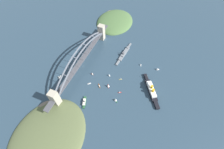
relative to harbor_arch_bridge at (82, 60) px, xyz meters
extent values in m
plane|color=#283D4C|center=(0.00, 0.00, -25.19)|extent=(1400.00, 1400.00, 0.00)
cube|color=#ADA38E|center=(-110.74, 0.00, -2.38)|extent=(14.38, 16.01, 45.61)
cube|color=#ADA38E|center=(110.74, 0.00, -2.38)|extent=(14.38, 16.01, 45.61)
cube|color=#47474C|center=(0.00, 0.00, -0.82)|extent=(207.10, 11.63, 2.40)
cube|color=#47474C|center=(-129.93, 0.00, -0.82)|extent=(24.00, 11.63, 2.40)
cube|color=#47474C|center=(129.93, 0.00, -0.82)|extent=(24.00, 11.63, 2.40)
cube|color=slate|center=(-96.43, -5.23, 4.98)|extent=(22.95, 1.80, 14.41)
cube|color=slate|center=(-75.00, -5.23, 15.29)|extent=(22.67, 1.80, 11.97)
cube|color=slate|center=(-53.57, -5.23, 23.02)|extent=(22.35, 1.80, 9.51)
cube|color=slate|center=(-32.14, -5.23, 28.18)|extent=(22.00, 1.80, 7.02)
cube|color=slate|center=(-10.71, -5.23, 30.76)|extent=(21.62, 1.80, 4.48)
cube|color=slate|center=(10.71, -5.23, 30.76)|extent=(21.62, 1.80, 4.48)
cube|color=slate|center=(32.14, -5.23, 28.18)|extent=(22.00, 1.80, 7.02)
cube|color=slate|center=(53.57, -5.23, 23.02)|extent=(22.35, 1.80, 9.51)
cube|color=slate|center=(75.00, -5.23, 15.29)|extent=(22.67, 1.80, 11.97)
cube|color=slate|center=(96.43, -5.23, 4.98)|extent=(22.95, 1.80, 14.41)
cube|color=slate|center=(-96.43, 5.23, 4.98)|extent=(22.95, 1.80, 14.41)
cube|color=slate|center=(-75.00, 5.23, 15.29)|extent=(22.67, 1.80, 11.97)
cube|color=slate|center=(-53.57, 5.23, 23.02)|extent=(22.35, 1.80, 9.51)
cube|color=slate|center=(-32.14, 5.23, 28.18)|extent=(22.00, 1.80, 7.02)
cube|color=slate|center=(-10.71, 5.23, 30.76)|extent=(21.62, 1.80, 4.48)
cube|color=slate|center=(10.71, 5.23, 30.76)|extent=(21.62, 1.80, 4.48)
cube|color=slate|center=(32.14, 5.23, 28.18)|extent=(22.00, 1.80, 7.02)
cube|color=slate|center=(53.57, 5.23, 23.02)|extent=(22.35, 1.80, 9.51)
cube|color=slate|center=(75.00, 5.23, 15.29)|extent=(22.67, 1.80, 11.97)
cube|color=slate|center=(96.43, 5.23, 4.98)|extent=(22.95, 1.80, 14.41)
cube|color=slate|center=(-107.15, 0.00, -0.82)|extent=(1.40, 10.47, 1.40)
cube|color=slate|center=(-64.29, 0.00, 19.80)|extent=(1.40, 10.47, 1.40)
cube|color=slate|center=(-21.43, 0.00, 30.11)|extent=(1.40, 10.47, 1.40)
cube|color=slate|center=(21.43, 0.00, 30.11)|extent=(1.40, 10.47, 1.40)
cube|color=slate|center=(64.29, 0.00, 19.80)|extent=(1.40, 10.47, 1.40)
cube|color=slate|center=(107.15, 0.00, -0.82)|extent=(1.40, 10.47, 1.40)
cylinder|color=slate|center=(-85.72, -5.23, 5.58)|extent=(0.56, 0.56, 10.40)
cylinder|color=slate|center=(-85.72, 5.23, 5.58)|extent=(0.56, 0.56, 10.40)
cylinder|color=slate|center=(-64.29, -5.23, 10.09)|extent=(0.56, 0.56, 19.42)
cylinder|color=slate|center=(-64.29, 5.23, 10.09)|extent=(0.56, 0.56, 19.42)
cylinder|color=slate|center=(-42.86, -5.23, 13.31)|extent=(0.56, 0.56, 25.86)
cylinder|color=slate|center=(-42.86, 5.23, 13.31)|extent=(0.56, 0.56, 25.86)
cylinder|color=slate|center=(-21.43, -5.23, 15.25)|extent=(0.56, 0.56, 29.73)
cylinder|color=slate|center=(-21.43, 5.23, 15.25)|extent=(0.56, 0.56, 29.73)
cylinder|color=slate|center=(0.00, -5.23, 15.89)|extent=(0.56, 0.56, 31.02)
cylinder|color=slate|center=(0.00, 5.23, 15.89)|extent=(0.56, 0.56, 31.02)
cylinder|color=slate|center=(21.43, -5.23, 15.25)|extent=(0.56, 0.56, 29.73)
cylinder|color=slate|center=(21.43, 5.23, 15.25)|extent=(0.56, 0.56, 29.73)
cylinder|color=slate|center=(42.86, -5.23, 13.31)|extent=(0.56, 0.56, 25.86)
cylinder|color=slate|center=(42.86, 5.23, 13.31)|extent=(0.56, 0.56, 25.86)
cylinder|color=slate|center=(64.29, -5.23, 10.09)|extent=(0.56, 0.56, 19.42)
cylinder|color=slate|center=(64.29, 5.23, 10.09)|extent=(0.56, 0.56, 19.42)
cylinder|color=slate|center=(85.72, -5.23, 5.58)|extent=(0.56, 0.56, 10.40)
cylinder|color=slate|center=(85.72, 5.23, 5.58)|extent=(0.56, 0.56, 10.40)
ellipsoid|color=#476638|center=(-196.78, 4.62, -25.19)|extent=(131.89, 109.50, 26.25)
ellipsoid|color=#756B5B|center=(-226.45, -25.49, -25.19)|extent=(46.16, 32.85, 14.44)
ellipsoid|color=#515B38|center=(177.33, 21.88, -25.19)|extent=(165.23, 136.52, 22.19)
ellipsoid|color=#756B5B|center=(140.16, -15.67, -25.19)|extent=(57.83, 40.96, 12.20)
cube|color=black|center=(2.67, 175.16, -22.65)|extent=(52.41, 40.71, 5.09)
cube|color=black|center=(-27.68, 154.88, -22.65)|extent=(18.96, 15.80, 5.09)
cube|color=black|center=(33.02, 195.43, -22.65)|extent=(19.72, 16.94, 5.09)
cube|color=white|center=(2.67, 175.16, -17.23)|extent=(39.99, 31.57, 5.74)
cube|color=white|center=(-6.72, 168.89, -12.76)|extent=(12.67, 12.74, 3.20)
cylinder|color=gold|center=(0.97, 174.02, -10.51)|extent=(5.58, 5.58, 7.71)
cylinder|color=gold|center=(8.65, 179.15, -10.51)|extent=(5.58, 5.58, 7.71)
cylinder|color=tan|center=(-25.78, 156.15, -15.10)|extent=(0.50, 0.50, 10.00)
cube|color=slate|center=(-78.80, 79.69, -23.61)|extent=(53.25, 14.04, 3.16)
cube|color=slate|center=(-113.72, 82.99, -23.61)|extent=(17.85, 5.74, 3.16)
cube|color=slate|center=(-43.87, 76.38, -23.61)|extent=(17.93, 6.55, 3.16)
cube|color=slate|center=(-78.80, 79.69, -20.69)|extent=(26.88, 9.74, 2.67)
cylinder|color=slate|center=(-102.81, 81.96, -20.93)|extent=(6.38, 6.38, 2.20)
cylinder|color=slate|center=(-54.78, 77.41, -20.93)|extent=(6.38, 6.38, 2.20)
cylinder|color=slate|center=(-78.80, 79.69, -14.36)|extent=(0.60, 0.60, 10.00)
cylinder|color=#4C4C51|center=(-73.56, 79.19, -17.16)|extent=(5.01, 5.01, 4.40)
cube|color=#23512D|center=(86.81, 51.29, -23.75)|extent=(17.94, 11.89, 2.89)
cube|color=#23512D|center=(97.26, 55.37, -23.75)|extent=(6.80, 6.08, 2.89)
cube|color=#23512D|center=(76.35, 47.21, -23.75)|extent=(7.12, 6.88, 2.89)
cube|color=beige|center=(86.81, 51.29, -21.04)|extent=(16.29, 10.51, 2.52)
cylinder|color=black|center=(86.81, 51.29, -18.58)|extent=(2.48, 2.48, 2.40)
cylinder|color=#B7B7B2|center=(50.62, -34.46, -24.74)|extent=(1.63, 5.29, 0.90)
cylinder|color=#B7B7B2|center=(54.28, -33.94, -24.74)|extent=(1.63, 5.29, 0.90)
cylinder|color=black|center=(50.62, -34.46, -23.59)|extent=(0.14, 0.14, 1.40)
cylinder|color=black|center=(54.28, -33.94, -23.59)|extent=(0.14, 0.14, 1.40)
ellipsoid|color=silver|center=(52.45, -34.20, -22.30)|extent=(2.10, 6.62, 1.19)
cylinder|color=black|center=(52.04, -31.30, -22.30)|extent=(1.23, 0.95, 1.13)
cube|color=silver|center=(52.34, -33.40, -21.79)|extent=(9.63, 3.02, 0.20)
cube|color=silver|center=(52.86, -37.04, -22.18)|extent=(3.72, 1.60, 0.12)
cube|color=black|center=(52.86, -37.04, -20.95)|extent=(0.27, 1.11, 1.50)
cube|color=gold|center=(0.01, 100.61, -24.75)|extent=(3.38, 4.49, 0.89)
cube|color=gold|center=(1.40, 98.09, -24.75)|extent=(1.41, 1.65, 0.89)
cube|color=gold|center=(-1.37, 103.12, -24.75)|extent=(1.55, 1.73, 0.89)
cube|color=beige|center=(-0.25, 101.08, -23.69)|extent=(2.08, 2.46, 1.22)
cube|color=silver|center=(39.63, 38.42, -24.68)|extent=(5.10, 5.20, 1.03)
cube|color=silver|center=(37.24, 40.92, -24.68)|extent=(2.03, 2.05, 1.03)
cube|color=silver|center=(42.01, 35.92, -24.68)|extent=(2.20, 2.21, 1.03)
cube|color=beige|center=(40.07, 37.95, -23.52)|extent=(3.01, 3.04, 1.28)
cube|color=silver|center=(-62.83, 174.93, -24.80)|extent=(5.18, 5.88, 0.77)
cube|color=silver|center=(-64.85, 177.86, -24.80)|extent=(1.98, 2.13, 0.77)
cube|color=silver|center=(-60.81, 171.99, -24.80)|extent=(2.17, 2.27, 0.77)
cylinder|color=tan|center=(-63.08, 175.29, -20.08)|extent=(0.16, 0.16, 8.68)
cone|color=white|center=(-62.20, 174.01, -20.51)|extent=(6.81, 6.81, 6.94)
cube|color=silver|center=(-59.27, 132.17, -24.83)|extent=(4.18, 3.47, 0.71)
cube|color=silver|center=(-57.08, 133.54, -24.83)|extent=(1.50, 1.32, 0.71)
cube|color=silver|center=(-61.46, 130.80, -24.83)|extent=(1.58, 1.45, 0.71)
cylinder|color=tan|center=(-58.99, 132.34, -21.32)|extent=(0.16, 0.16, 6.32)
cone|color=white|center=(-59.95, 131.74, -21.63)|extent=(4.89, 4.89, 5.06)
cube|color=#2D6B3D|center=(56.50, 112.14, -24.67)|extent=(5.36, 6.28, 1.04)
cube|color=#2D6B3D|center=(58.67, 115.39, -24.67)|extent=(2.03, 2.26, 1.04)
cube|color=#2D6B3D|center=(54.33, 108.90, -24.67)|extent=(2.22, 2.38, 1.04)
cylinder|color=tan|center=(56.77, 112.55, -20.23)|extent=(0.16, 0.16, 7.82)
cone|color=white|center=(55.82, 111.13, -20.63)|extent=(7.44, 7.44, 6.26)
cube|color=#B2231E|center=(12.80, 32.16, -24.70)|extent=(3.18, 4.42, 0.97)
cube|color=#B2231E|center=(11.69, 29.66, -24.70)|extent=(1.24, 1.55, 0.97)
cube|color=#B2231E|center=(13.90, 34.66, -24.70)|extent=(1.37, 1.61, 0.97)
cylinder|color=tan|center=(12.66, 31.85, -20.54)|extent=(0.16, 0.16, 7.35)
cone|color=silver|center=(13.14, 32.94, -20.91)|extent=(4.96, 4.96, 5.88)
cube|color=brown|center=(36.27, 62.30, -24.61)|extent=(7.29, 6.85, 1.16)
cube|color=brown|center=(32.62, 59.13, -24.61)|extent=(2.83, 2.74, 1.16)
cube|color=brown|center=(39.91, 65.46, -24.61)|extent=(3.03, 2.97, 1.16)
cube|color=beige|center=(36.95, 62.89, -23.38)|extent=(4.20, 4.06, 1.30)
cube|color=#B2231E|center=(33.81, 112.04, -24.66)|extent=(4.02, 4.76, 1.06)
cube|color=#B2231E|center=(32.10, 114.55, -24.66)|extent=(1.65, 1.80, 1.06)
cube|color=#B2231E|center=(35.51, 109.52, -24.66)|extent=(1.81, 1.91, 1.06)
cube|color=beige|center=(34.13, 111.56, -23.54)|extent=(2.44, 2.68, 1.19)
cube|color=#B2231E|center=(28.71, 81.91, -24.66)|extent=(6.49, 5.40, 1.06)
cube|color=#B2231E|center=(25.33, 79.87, -24.66)|extent=(2.33, 2.07, 1.06)
cube|color=#B2231E|center=(32.09, 83.95, -24.66)|extent=(2.45, 2.29, 1.06)
cylinder|color=tan|center=(28.29, 81.66, -19.47)|extent=(0.16, 0.16, 9.32)
cone|color=white|center=(29.77, 82.55, -19.94)|extent=(7.45, 7.45, 7.46)
cube|color=silver|center=(1.20, 72.47, -24.70)|extent=(3.17, 4.27, 0.98)
cube|color=silver|center=(2.33, 74.85, -24.70)|extent=(1.23, 1.50, 0.98)
cube|color=silver|center=(0.07, 70.09, -24.70)|extent=(1.36, 1.57, 0.98)
cylinder|color=tan|center=(1.34, 72.77, -20.78)|extent=(0.16, 0.16, 6.86)
cone|color=white|center=(0.85, 71.72, -21.12)|extent=(4.82, 4.82, 5.49)
camera|label=1|loc=(204.67, 165.89, 293.60)|focal=25.99mm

